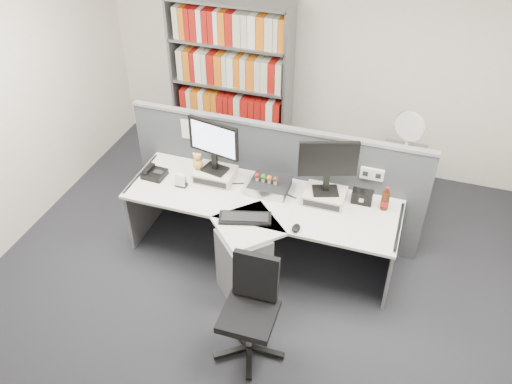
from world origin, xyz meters
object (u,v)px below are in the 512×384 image
(desk_calendar, at_px, (181,181))
(monitor_right, at_px, (328,163))
(filing_cabinet, at_px, (399,183))
(office_chair, at_px, (251,306))
(desktop_pc, at_px, (270,186))
(monitor_left, at_px, (214,142))
(cola_bottle, at_px, (385,201))
(speaker, at_px, (362,197))
(desk_phone, at_px, (154,173))
(keyboard, at_px, (245,218))
(desk_fan, at_px, (409,129))
(shelving_unit, at_px, (232,86))
(mouse, at_px, (296,228))
(desk, at_px, (254,234))

(desk_calendar, bearing_deg, monitor_right, 9.02)
(filing_cabinet, height_order, office_chair, office_chair)
(desktop_pc, bearing_deg, office_chair, -79.38)
(monitor_left, xyz_separation_m, cola_bottle, (1.65, 0.05, -0.33))
(speaker, bearing_deg, filing_cabinet, 72.49)
(desktop_pc, bearing_deg, desk_phone, -172.77)
(keyboard, xyz_separation_m, office_chair, (0.31, -0.74, -0.25))
(keyboard, bearing_deg, monitor_left, 134.35)
(speaker, xyz_separation_m, filing_cabinet, (0.30, 0.94, -0.43))
(desk_calendar, relative_size, desk_fan, 0.25)
(shelving_unit, xyz_separation_m, office_chair, (1.16, -2.70, -0.49))
(desktop_pc, bearing_deg, filing_cabinet, 41.30)
(monitor_right, xyz_separation_m, mouse, (-0.14, -0.49, -0.40))
(speaker, bearing_deg, desk_calendar, -170.14)
(desktop_pc, distance_m, cola_bottle, 1.09)
(monitor_right, xyz_separation_m, desk_fan, (0.63, 1.02, -0.11))
(monitor_left, xyz_separation_m, desk_phone, (-0.59, -0.16, -0.39))
(filing_cabinet, bearing_deg, desk_phone, -153.22)
(cola_bottle, relative_size, shelving_unit, 0.13)
(speaker, bearing_deg, desktop_pc, -174.11)
(shelving_unit, bearing_deg, filing_cabinet, -12.07)
(shelving_unit, bearing_deg, keyboard, -66.50)
(monitor_left, relative_size, filing_cabinet, 0.77)
(monitor_left, distance_m, shelving_unit, 1.52)
(monitor_left, relative_size, desk_phone, 2.44)
(desk, xyz_separation_m, monitor_left, (-0.53, 0.38, 0.69))
(desk_calendar, bearing_deg, office_chair, -43.84)
(monitor_left, xyz_separation_m, office_chair, (0.79, -1.24, -0.66))
(speaker, bearing_deg, desk_phone, -173.34)
(monitor_left, xyz_separation_m, desk_fan, (1.73, 1.02, -0.11))
(desk_calendar, relative_size, filing_cabinet, 0.19)
(desktop_pc, bearing_deg, keyboard, -99.31)
(desk_phone, distance_m, office_chair, 1.78)
(monitor_right, height_order, cola_bottle, monitor_right)
(monitor_left, height_order, cola_bottle, monitor_left)
(desk_phone, bearing_deg, cola_bottle, 5.29)
(desk, relative_size, office_chair, 2.85)
(desktop_pc, relative_size, desk_phone, 1.64)
(filing_cabinet, bearing_deg, desk_fan, -90.00)
(desktop_pc, distance_m, shelving_unit, 1.76)
(desk_calendar, distance_m, cola_bottle, 1.93)
(monitor_left, relative_size, speaker, 2.83)
(mouse, xyz_separation_m, desk_calendar, (-1.23, 0.27, 0.03))
(desktop_pc, distance_m, office_chair, 1.28)
(keyboard, xyz_separation_m, speaker, (0.95, 0.57, 0.05))
(monitor_left, xyz_separation_m, desk_calendar, (-0.27, -0.22, -0.37))
(monitor_right, bearing_deg, cola_bottle, 5.19)
(desk, bearing_deg, speaker, 27.11)
(desk_phone, height_order, cola_bottle, cola_bottle)
(monitor_right, xyz_separation_m, office_chair, (-0.31, -1.24, -0.66))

